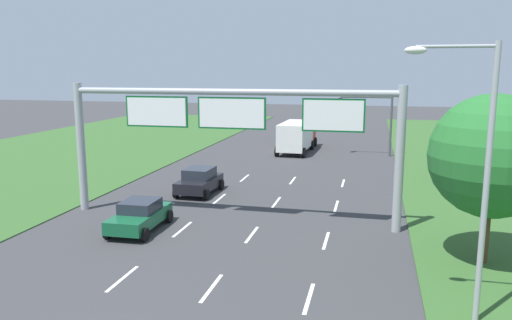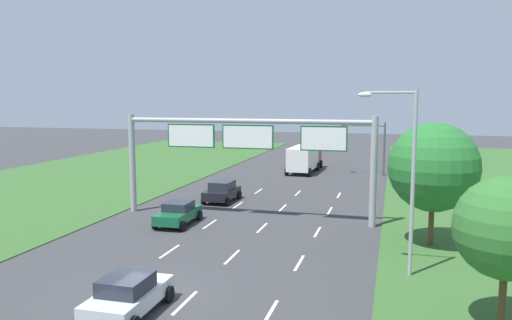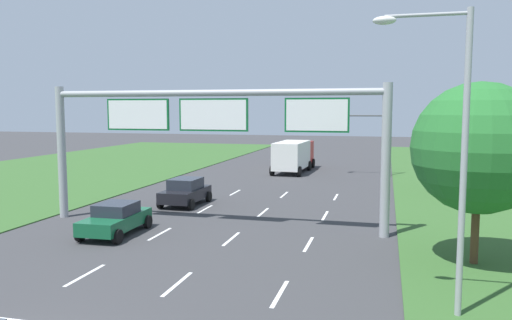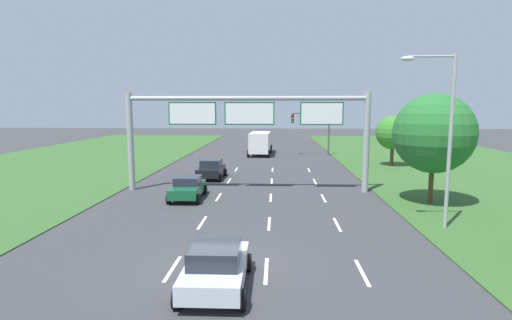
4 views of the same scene
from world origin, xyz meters
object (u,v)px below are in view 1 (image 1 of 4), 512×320
at_px(car_mid_lane, 199,181).
at_px(traffic_light_mast, 369,113).
at_px(roadside_tree_mid, 492,156).
at_px(roadside_tree_far, 474,132).
at_px(car_lead_silver, 140,215).
at_px(street_lamp, 474,161).
at_px(box_truck, 297,135).
at_px(sign_gantry, 230,125).

distance_m(car_mid_lane, traffic_light_mast, 19.84).
xyz_separation_m(car_mid_lane, roadside_tree_mid, (15.05, -8.26, 3.58)).
bearing_deg(roadside_tree_far, car_mid_lane, -155.27).
distance_m(car_lead_silver, traffic_light_mast, 26.68).
bearing_deg(car_lead_silver, street_lamp, -24.69).
bearing_deg(traffic_light_mast, car_lead_silver, -113.05).
relative_size(car_lead_silver, traffic_light_mast, 0.73).
distance_m(car_lead_silver, car_mid_lane, 7.56).
relative_size(traffic_light_mast, street_lamp, 0.66).
xyz_separation_m(car_lead_silver, roadside_tree_mid, (15.38, -0.70, 3.64)).
bearing_deg(car_mid_lane, box_truck, 79.92).
height_order(traffic_light_mast, street_lamp, street_lamp).
distance_m(box_truck, sign_gantry, 22.80).
bearing_deg(street_lamp, roadside_tree_mid, 72.80).
height_order(car_lead_silver, roadside_tree_mid, roadside_tree_mid).
distance_m(car_mid_lane, box_truck, 18.02).
relative_size(roadside_tree_mid, roadside_tree_far, 1.33).
bearing_deg(roadside_tree_mid, traffic_light_mast, 101.28).
height_order(car_lead_silver, box_truck, box_truck).
relative_size(car_lead_silver, street_lamp, 0.48).
height_order(car_mid_lane, traffic_light_mast, traffic_light_mast).
relative_size(car_lead_silver, roadside_tree_far, 0.80).
height_order(car_lead_silver, street_lamp, street_lamp).
xyz_separation_m(car_lead_silver, sign_gantry, (3.81, 2.67, 4.22)).
bearing_deg(box_truck, car_mid_lane, -99.01).
relative_size(sign_gantry, street_lamp, 2.03).
xyz_separation_m(car_lead_silver, box_truck, (3.82, 25.22, 0.84)).
distance_m(car_mid_lane, roadside_tree_far, 19.19).
xyz_separation_m(car_mid_lane, sign_gantry, (3.48, -4.88, 4.15)).
bearing_deg(street_lamp, roadside_tree_far, 79.88).
height_order(sign_gantry, street_lamp, street_lamp).
distance_m(car_lead_silver, box_truck, 25.52).
xyz_separation_m(sign_gantry, roadside_tree_mid, (11.57, -3.37, -0.57)).
distance_m(car_lead_silver, roadside_tree_far, 23.60).
xyz_separation_m(car_mid_lane, traffic_light_mast, (10.05, 16.83, 3.05)).
bearing_deg(car_lead_silver, sign_gantry, 33.61).
distance_m(car_mid_lane, sign_gantry, 7.29).
height_order(street_lamp, roadside_tree_mid, street_lamp).
height_order(car_mid_lane, roadside_tree_mid, roadside_tree_mid).
xyz_separation_m(street_lamp, roadside_tree_far, (3.82, 21.41, -1.66)).
bearing_deg(car_mid_lane, street_lamp, -43.95).
bearing_deg(car_mid_lane, car_lead_silver, -91.38).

